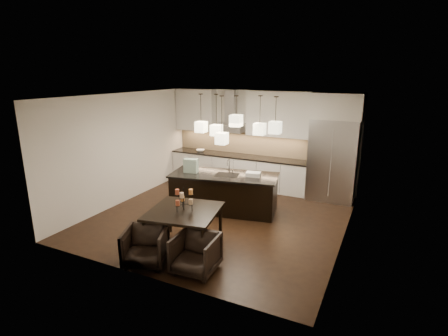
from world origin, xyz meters
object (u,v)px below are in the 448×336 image
at_px(dining_table, 185,229).
at_px(armchair_left, 146,246).
at_px(armchair_right, 196,254).
at_px(refrigerator, 333,160).
at_px(island_body, 224,193).

relative_size(dining_table, armchair_left, 1.73).
bearing_deg(armchair_right, armchair_left, -173.46).
height_order(dining_table, armchair_left, dining_table).
height_order(refrigerator, armchair_right, refrigerator).
xyz_separation_m(island_body, armchair_left, (-0.15, -2.87, -0.10)).
distance_m(dining_table, armchair_left, 0.88).
bearing_deg(island_body, dining_table, -96.92).
distance_m(island_body, armchair_left, 2.88).
bearing_deg(dining_table, armchair_left, -119.49).
bearing_deg(refrigerator, dining_table, -117.70).
relative_size(refrigerator, armchair_right, 2.95).
relative_size(refrigerator, dining_table, 1.69).
height_order(refrigerator, island_body, refrigerator).
distance_m(dining_table, armchair_right, 0.92).
bearing_deg(dining_table, refrigerator, 51.77).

